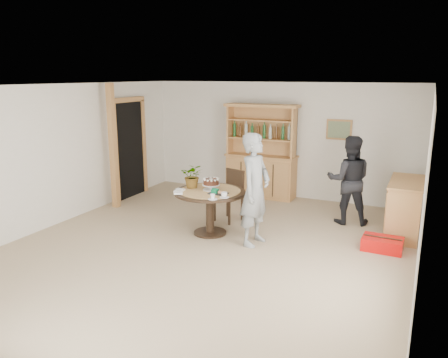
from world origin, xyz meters
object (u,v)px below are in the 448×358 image
Objects in this scene: adult_person at (349,180)px; teen_boy at (255,190)px; hutch at (261,166)px; sideboard at (405,208)px; dining_chair at (231,192)px; dining_table at (210,199)px; red_suitcase at (382,244)px.

teen_boy is at bearing 41.06° from adult_person.
sideboard is at bearing -22.21° from hutch.
dining_chair is 2.14m from adult_person.
dining_chair reaches higher than dining_table.
sideboard is 0.70× the size of teen_boy.
hutch is 1.27× the size of adult_person.
sideboard is 2.62m from teen_boy.
red_suitcase is (1.90, 0.59, -0.79)m from teen_boy.
sideboard is at bearing 24.39° from dining_table.
red_suitcase is (2.75, 0.49, -0.50)m from dining_table.
dining_table is 0.75× the size of adult_person.
teen_boy reaches higher than red_suitcase.
dining_chair is at bearing 48.70° from teen_boy.
dining_chair reaches higher than sideboard.
sideboard is 3.29m from dining_table.
teen_boy is (0.90, -2.70, 0.21)m from hutch.
hutch reaches higher than red_suitcase.
adult_person is at bearing 37.96° from dining_table.
adult_person is at bearing -27.90° from teen_boy.
adult_person reaches higher than red_suitcase.
hutch is 2.85m from teen_boy.
dining_table is 1.27× the size of dining_chair.
teen_boy is (-2.14, -1.46, 0.42)m from sideboard.
sideboard is 1.33× the size of dining_chair.
adult_person is (1.99, 0.74, 0.27)m from dining_chair.
teen_boy is (0.83, -0.93, 0.36)m from dining_chair.
dining_chair is (0.02, 0.83, -0.07)m from dining_table.
hutch reaches higher than dining_table.
teen_boy reaches higher than sideboard.
sideboard reaches higher than dining_table.
adult_person reaches higher than dining_chair.
dining_chair is (0.07, -1.77, -0.15)m from hutch.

